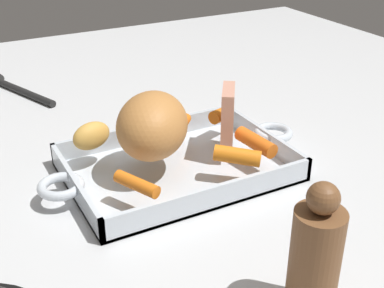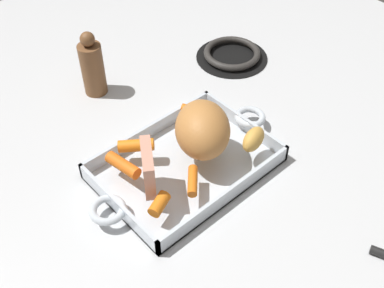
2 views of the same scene
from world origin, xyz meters
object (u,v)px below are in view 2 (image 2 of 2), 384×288
object	(u,v)px
potato_golden_small	(253,139)
pepper_mill	(92,67)
roast_slice_outer	(148,168)
baby_carrot_center_right	(136,145)
baby_carrot_center_left	(193,181)
roasting_dish	(186,165)
pork_roast	(203,129)
baby_carrot_long	(123,165)
baby_carrot_southeast	(159,204)
baby_carrot_northwest	(197,111)
stove_burner_rear	(232,55)

from	to	relation	value
potato_golden_small	pepper_mill	world-z (taller)	pepper_mill
roast_slice_outer	baby_carrot_center_right	xyz separation A→B (m)	(-0.03, -0.08, -0.03)
baby_carrot_center_right	baby_carrot_center_left	distance (m)	0.13
baby_carrot_center_right	potato_golden_small	xyz separation A→B (m)	(-0.17, 0.14, 0.01)
baby_carrot_center_right	potato_golden_small	world-z (taller)	potato_golden_small
roasting_dish	potato_golden_small	xyz separation A→B (m)	(-0.11, 0.07, 0.05)
pork_roast	roasting_dish	bearing A→B (deg)	-9.56
baby_carrot_center_right	baby_carrot_long	world-z (taller)	baby_carrot_center_right
baby_carrot_southeast	baby_carrot_northwest	world-z (taller)	baby_carrot_southeast
baby_carrot_southeast	pepper_mill	size ratio (longest dim) A/B	0.28
roast_slice_outer	baby_carrot_northwest	xyz separation A→B (m)	(-0.19, -0.08, -0.03)
baby_carrot_center_left	pepper_mill	xyz separation A→B (m)	(-0.04, -0.37, 0.02)
baby_carrot_center_right	pepper_mill	world-z (taller)	pepper_mill
baby_carrot_long	pepper_mill	xyz separation A→B (m)	(-0.11, -0.27, 0.02)
baby_carrot_southeast	baby_carrot_northwest	size ratio (longest dim) A/B	0.63
baby_carrot_northwest	stove_burner_rear	world-z (taller)	baby_carrot_northwest
baby_carrot_center_right	baby_carrot_southeast	world-z (taller)	baby_carrot_center_right
potato_golden_small	baby_carrot_center_right	bearing A→B (deg)	-40.21
pork_roast	baby_carrot_center_left	world-z (taller)	pork_roast
roast_slice_outer	baby_carrot_southeast	xyz separation A→B (m)	(0.02, 0.05, -0.03)
baby_carrot_center_left	stove_burner_rear	world-z (taller)	baby_carrot_center_left
baby_carrot_center_right	baby_carrot_long	bearing A→B (deg)	26.42
baby_carrot_center_left	baby_carrot_long	bearing A→B (deg)	-57.50
stove_burner_rear	roasting_dish	bearing A→B (deg)	31.35
potato_golden_small	pepper_mill	bearing A→B (deg)	-75.19
roasting_dish	baby_carrot_long	distance (m)	0.12
baby_carrot_long	pepper_mill	size ratio (longest dim) A/B	0.47
roast_slice_outer	baby_carrot_center_left	world-z (taller)	roast_slice_outer
pork_roast	roast_slice_outer	distance (m)	0.13
roasting_dish	baby_carrot_center_left	size ratio (longest dim) A/B	6.68
potato_golden_small	pork_roast	bearing A→B (deg)	-40.95
baby_carrot_long	baby_carrot_southeast	world-z (taller)	same
pepper_mill	roasting_dish	bearing A→B (deg)	88.69
baby_carrot_long	potato_golden_small	size ratio (longest dim) A/B	1.17
baby_carrot_southeast	baby_carrot_northwest	bearing A→B (deg)	-147.30
baby_carrot_southeast	stove_burner_rear	xyz separation A→B (m)	(-0.44, -0.26, -0.04)
baby_carrot_center_left	pepper_mill	world-z (taller)	pepper_mill
baby_carrot_northwest	stove_burner_rear	bearing A→B (deg)	-151.13
baby_carrot_center_right	baby_carrot_southeast	xyz separation A→B (m)	(0.05, 0.14, -0.00)
baby_carrot_northwest	potato_golden_small	distance (m)	0.14
pork_roast	potato_golden_small	bearing A→B (deg)	139.05
potato_golden_small	baby_carrot_northwest	bearing A→B (deg)	-84.44
baby_carrot_long	stove_burner_rear	size ratio (longest dim) A/B	0.41
stove_burner_rear	pepper_mill	world-z (taller)	pepper_mill
baby_carrot_southeast	pepper_mill	bearing A→B (deg)	-107.77
pepper_mill	baby_carrot_long	bearing A→B (deg)	66.77
baby_carrot_northwest	potato_golden_small	size ratio (longest dim) A/B	1.09
roast_slice_outer	baby_carrot_northwest	world-z (taller)	roast_slice_outer
roasting_dish	baby_carrot_center_left	distance (m)	0.08
roasting_dish	baby_carrot_center_right	world-z (taller)	baby_carrot_center_right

